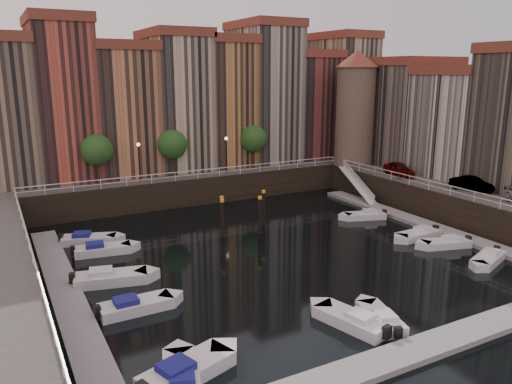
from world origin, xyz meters
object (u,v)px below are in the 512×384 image
mooring_pilings (242,215)px  car_b (472,185)px  boat_left_0 (185,372)px  gangway (357,183)px  car_a (399,170)px  corner_tower (355,107)px  boat_left_1 (134,306)px  boat_left_2 (109,278)px

mooring_pilings → car_b: (21.12, -7.49, 2.03)m
car_b → boat_left_0: bearing=-176.0°
gangway → car_a: (2.90, -3.46, 1.83)m
mooring_pilings → car_b: car_b is taller
corner_tower → car_b: corner_tower is taller
mooring_pilings → car_a: size_ratio=1.18×
mooring_pilings → boat_left_0: size_ratio=0.99×
gangway → car_a: size_ratio=1.89×
gangway → boat_left_1: bearing=-152.8°
gangway → boat_left_0: 37.72m
corner_tower → gangway: size_ratio=1.66×
car_b → gangway: bearing=94.1°
gangway → boat_left_2: size_ratio=1.57×
car_a → car_b: bearing=-69.8°
boat_left_2 → car_b: (34.40, -1.72, 3.28)m
gangway → car_b: (4.07, -12.11, 1.76)m
corner_tower → boat_left_0: size_ratio=2.63×
corner_tower → boat_left_2: bearing=-155.9°
boat_left_1 → car_a: car_a is taller
boat_left_0 → car_a: (32.47, 19.90, 3.35)m
corner_tower → mooring_pilings: (-19.95, -9.11, -8.54)m
gangway → boat_left_1: 33.65m
gangway → boat_left_2: (-30.32, -10.38, -1.52)m
corner_tower → car_a: bearing=-90.0°
boat_left_1 → boat_left_2: size_ratio=0.89×
gangway → boat_left_0: (-29.57, -23.37, -1.52)m
boat_left_0 → car_a: 38.23m
car_b → corner_tower: bearing=79.6°
boat_left_2 → mooring_pilings: bearing=36.5°
boat_left_1 → car_a: (32.80, 11.89, 3.39)m
corner_tower → gangway: bearing=-122.8°
mooring_pilings → boat_left_0: (-12.52, -18.75, -1.25)m
gangway → car_a: bearing=-50.1°
corner_tower → boat_left_2: (-33.22, -14.88, -9.79)m
mooring_pilings → car_b: 22.50m
car_b → car_a: bearing=83.3°
corner_tower → boat_left_0: bearing=-139.4°
boat_left_0 → car_a: size_ratio=1.19×
corner_tower → gangway: corner_tower is taller
mooring_pilings → car_a: 20.09m
car_a → boat_left_1: bearing=-147.6°
corner_tower → mooring_pilings: size_ratio=2.65×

